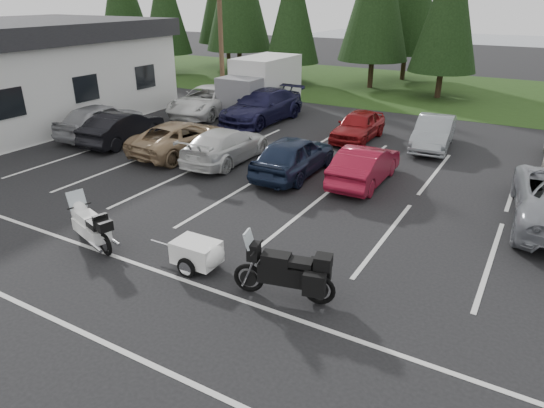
{
  "coord_description": "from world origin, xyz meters",
  "views": [
    {
      "loc": [
        6.43,
        -10.85,
        6.17
      ],
      "look_at": [
        0.46,
        -0.5,
        0.96
      ],
      "focal_mm": 32.0,
      "sensor_mm": 36.0,
      "label": 1
    }
  ],
  "objects": [
    {
      "name": "conifer_5",
      "position": [
        0.0,
        21.6,
        5.63
      ],
      "size": [
        4.14,
        4.14,
        9.63
      ],
      "color": "#332316",
      "rests_on": "ground"
    },
    {
      "name": "car_far_1",
      "position": [
        -6.47,
        10.47,
        0.81
      ],
      "size": [
        2.56,
        5.7,
        1.62
      ],
      "primitive_type": "imported",
      "rotation": [
        0.0,
        0.0,
        -0.05
      ],
      "color": "#161536",
      "rests_on": "ground"
    },
    {
      "name": "car_near_2",
      "position": [
        -6.6,
        4.22,
        0.67
      ],
      "size": [
        2.47,
        4.92,
        1.34
      ],
      "primitive_type": "imported",
      "rotation": [
        0.0,
        0.0,
        3.09
      ],
      "color": "#967A57",
      "rests_on": "ground"
    },
    {
      "name": "car_near_3",
      "position": [
        -4.37,
        4.24,
        0.66
      ],
      "size": [
        2.02,
        4.63,
        1.33
      ],
      "primitive_type": "imported",
      "rotation": [
        0.0,
        0.0,
        3.18
      ],
      "color": "silver",
      "rests_on": "ground"
    },
    {
      "name": "car_far_3",
      "position": [
        2.32,
        10.19,
        0.68
      ],
      "size": [
        1.81,
        4.23,
        1.36
      ],
      "primitive_type": "imported",
      "rotation": [
        0.0,
        0.0,
        0.09
      ],
      "color": "gray",
      "rests_on": "ground"
    },
    {
      "name": "lake_water",
      "position": [
        4.0,
        55.0,
        0.0
      ],
      "size": [
        70.0,
        50.0,
        0.02
      ],
      "primitive_type": "cube",
      "color": "slate",
      "rests_on": "ground"
    },
    {
      "name": "adventure_motorcycle",
      "position": [
        2.15,
        -2.94,
        0.77
      ],
      "size": [
        2.67,
        1.42,
        1.55
      ],
      "primitive_type": null,
      "rotation": [
        0.0,
        0.0,
        0.22
      ],
      "color": "black",
      "rests_on": "ground"
    },
    {
      "name": "building",
      "position": [
        -18.0,
        4.0,
        2.45
      ],
      "size": [
        10.6,
        15.6,
        4.9
      ],
      "primitive_type": null,
      "color": "silver",
      "rests_on": "ground"
    },
    {
      "name": "grass_strip",
      "position": [
        0.0,
        24.0,
        0.01
      ],
      "size": [
        80.0,
        16.0,
        0.01
      ],
      "primitive_type": "cube",
      "color": "#1E3611",
      "rests_on": "ground"
    },
    {
      "name": "car_far_0",
      "position": [
        -9.93,
        10.39,
        0.76
      ],
      "size": [
        3.06,
        5.7,
        1.52
      ],
      "primitive_type": "imported",
      "rotation": [
        0.0,
        0.0,
        0.1
      ],
      "color": "white",
      "rests_on": "ground"
    },
    {
      "name": "car_far_2",
      "position": [
        -0.94,
        9.75,
        0.66
      ],
      "size": [
        1.58,
        3.9,
        1.33
      ],
      "primitive_type": "imported",
      "rotation": [
        0.0,
        0.0,
        0.0
      ],
      "color": "maroon",
      "rests_on": "ground"
    },
    {
      "name": "car_near_0",
      "position": [
        -11.54,
        4.37,
        0.79
      ],
      "size": [
        2.31,
        4.78,
        1.57
      ],
      "primitive_type": "imported",
      "rotation": [
        0.0,
        0.0,
        3.24
      ],
      "color": "#9F9FA3",
      "rests_on": "ground"
    },
    {
      "name": "conifer_3",
      "position": [
        -10.5,
        21.4,
        5.27
      ],
      "size": [
        3.87,
        3.87,
        9.02
      ],
      "color": "#332316",
      "rests_on": "ground"
    },
    {
      "name": "box_truck",
      "position": [
        -8.0,
        12.5,
        1.45
      ],
      "size": [
        2.4,
        5.6,
        2.9
      ],
      "primitive_type": null,
      "color": "silver",
      "rests_on": "ground"
    },
    {
      "name": "car_near_1",
      "position": [
        -9.84,
        4.07,
        0.7
      ],
      "size": [
        1.89,
        4.39,
        1.41
      ],
      "primitive_type": "imported",
      "rotation": [
        0.0,
        0.0,
        3.24
      ],
      "color": "black",
      "rests_on": "ground"
    },
    {
      "name": "conifer_1",
      "position": [
        -22.0,
        21.2,
        5.39
      ],
      "size": [
        3.96,
        3.96,
        9.22
      ],
      "color": "#332316",
      "rests_on": "ground"
    },
    {
      "name": "stall_markings",
      "position": [
        0.0,
        2.0,
        0.0
      ],
      "size": [
        32.0,
        16.0,
        0.01
      ],
      "primitive_type": "cube",
      "color": "silver",
      "rests_on": "ground"
    },
    {
      "name": "car_near_4",
      "position": [
        -1.32,
        4.18,
        0.74
      ],
      "size": [
        1.84,
        4.38,
        1.48
      ],
      "primitive_type": "imported",
      "rotation": [
        0.0,
        0.0,
        3.16
      ],
      "color": "#162038",
      "rests_on": "ground"
    },
    {
      "name": "cargo_trailer",
      "position": [
        -0.26,
        -2.9,
        0.37
      ],
      "size": [
        1.6,
        0.91,
        0.74
      ],
      "primitive_type": null,
      "rotation": [
        0.0,
        0.0,
        0.01
      ],
      "color": "white",
      "rests_on": "ground"
    },
    {
      "name": "utility_pole",
      "position": [
        -10.0,
        12.0,
        4.7
      ],
      "size": [
        1.6,
        0.26,
        9.0
      ],
      "color": "#473321",
      "rests_on": "ground"
    },
    {
      "name": "ground",
      "position": [
        0.0,
        0.0,
        0.0
      ],
      "size": [
        120.0,
        120.0,
        0.0
      ],
      "primitive_type": "plane",
      "color": "black",
      "rests_on": "ground"
    },
    {
      "name": "touring_motorcycle",
      "position": [
        -3.43,
        -3.31,
        0.67
      ],
      "size": [
        2.52,
        1.43,
        1.34
      ],
      "primitive_type": null,
      "rotation": [
        0.0,
        0.0,
        -0.3
      ],
      "color": "white",
      "rests_on": "ground"
    },
    {
      "name": "car_near_5",
      "position": [
        1.22,
        4.69,
        0.67
      ],
      "size": [
        1.47,
        4.06,
        1.33
      ],
      "primitive_type": "imported",
      "rotation": [
        0.0,
        0.0,
        3.16
      ],
      "color": "maroon",
      "rests_on": "ground"
    }
  ]
}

